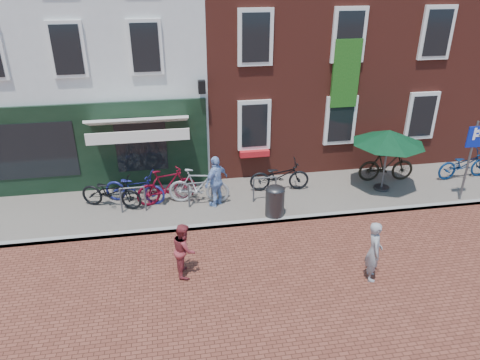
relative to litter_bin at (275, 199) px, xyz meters
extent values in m
plane|color=brown|center=(-0.60, -0.30, -0.63)|extent=(80.00, 80.00, 0.00)
cube|color=slate|center=(0.40, 1.20, -0.58)|extent=(24.00, 3.00, 0.10)
cube|color=silver|center=(-5.60, 6.70, 3.87)|extent=(8.00, 8.00, 9.00)
cube|color=maroon|center=(1.40, 6.70, 4.37)|extent=(6.00, 8.00, 10.00)
cube|color=maroon|center=(7.40, 6.70, 4.37)|extent=(6.00, 8.00, 10.00)
cylinder|color=#2F2F31|center=(0.00, 0.00, -0.11)|extent=(0.56, 0.56, 0.83)
ellipsoid|color=#2F2F31|center=(0.00, 0.00, 0.37)|extent=(0.56, 0.56, 0.25)
cylinder|color=#4C4C4F|center=(6.03, -0.03, 0.76)|extent=(0.07, 0.07, 2.58)
cube|color=#0A209C|center=(6.03, -0.05, 1.57)|extent=(0.50, 0.04, 0.65)
cylinder|color=#4C4C4F|center=(3.89, 1.05, -0.49)|extent=(0.50, 0.50, 0.08)
cylinder|color=#4C4C4F|center=(3.89, 1.05, 0.44)|extent=(0.06, 0.06, 1.93)
cone|color=#09371C|center=(3.89, 1.05, 1.40)|extent=(2.30, 2.30, 0.45)
imported|color=gray|center=(1.61, -3.12, 0.13)|extent=(0.50, 0.63, 1.52)
imported|color=#943137|center=(-2.77, -2.19, 0.06)|extent=(0.53, 0.68, 1.37)
imported|color=#8CABE2|center=(-1.60, 0.91, 0.28)|extent=(0.97, 0.92, 1.62)
imported|color=black|center=(-4.76, 1.33, -0.02)|extent=(2.05, 1.34, 1.02)
imported|color=#620617|center=(-3.09, 1.33, 0.04)|extent=(1.96, 0.96, 1.13)
imported|color=navy|center=(-4.07, 1.52, -0.02)|extent=(2.05, 1.32, 1.02)
imported|color=#9D9D9F|center=(-2.12, 1.17, 0.04)|extent=(1.95, 0.89, 1.13)
imported|color=black|center=(0.54, 1.57, -0.02)|extent=(1.99, 0.82, 1.02)
imported|color=black|center=(4.29, 1.65, 0.04)|extent=(1.93, 0.73, 1.13)
imported|color=#072451|center=(7.02, 1.39, -0.02)|extent=(1.98, 0.80, 1.02)
camera|label=1|loc=(-2.96, -11.16, 6.21)|focal=33.51mm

